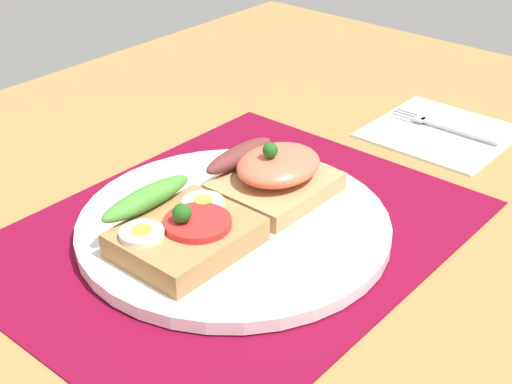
{
  "coord_description": "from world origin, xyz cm",
  "views": [
    {
      "loc": [
        -39.72,
        -36.53,
        35.62
      ],
      "look_at": [
        3.0,
        0.0,
        2.97
      ],
      "focal_mm": 51.3,
      "sensor_mm": 36.0,
      "label": 1
    }
  ],
  "objects_px": {
    "sandwich_egg_tomato": "(182,230)",
    "fork": "(441,125)",
    "plate": "(234,226)",
    "sandwich_salmon": "(275,175)",
    "napkin": "(441,131)"
  },
  "relations": [
    {
      "from": "fork",
      "to": "sandwich_salmon",
      "type": "bearing_deg",
      "value": 171.52
    },
    {
      "from": "sandwich_egg_tomato",
      "to": "fork",
      "type": "bearing_deg",
      "value": -6.31
    },
    {
      "from": "fork",
      "to": "plate",
      "type": "bearing_deg",
      "value": 173.4
    },
    {
      "from": "plate",
      "to": "sandwich_salmon",
      "type": "height_order",
      "value": "sandwich_salmon"
    },
    {
      "from": "napkin",
      "to": "fork",
      "type": "relative_size",
      "value": 1.12
    },
    {
      "from": "plate",
      "to": "sandwich_salmon",
      "type": "relative_size",
      "value": 2.65
    },
    {
      "from": "plate",
      "to": "fork",
      "type": "distance_m",
      "value": 0.31
    },
    {
      "from": "napkin",
      "to": "sandwich_egg_tomato",
      "type": "bearing_deg",
      "value": 172.96
    },
    {
      "from": "sandwich_egg_tomato",
      "to": "napkin",
      "type": "relative_size",
      "value": 0.74
    },
    {
      "from": "plate",
      "to": "sandwich_egg_tomato",
      "type": "distance_m",
      "value": 0.06
    },
    {
      "from": "sandwich_egg_tomato",
      "to": "napkin",
      "type": "distance_m",
      "value": 0.36
    },
    {
      "from": "sandwich_egg_tomato",
      "to": "fork",
      "type": "height_order",
      "value": "sandwich_egg_tomato"
    },
    {
      "from": "sandwich_salmon",
      "to": "napkin",
      "type": "distance_m",
      "value": 0.25
    },
    {
      "from": "plate",
      "to": "napkin",
      "type": "distance_m",
      "value": 0.31
    },
    {
      "from": "sandwich_egg_tomato",
      "to": "napkin",
      "type": "xyz_separation_m",
      "value": [
        0.36,
        -0.04,
        -0.03
      ]
    }
  ]
}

